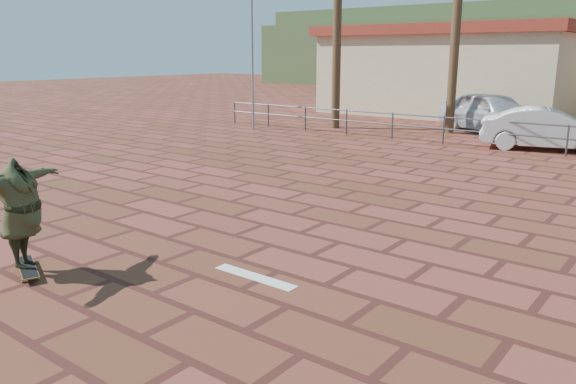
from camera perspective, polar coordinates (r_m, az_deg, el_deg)
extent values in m
plane|color=brown|center=(9.45, -1.79, -5.42)|extent=(120.00, 120.00, 0.00)
cube|color=white|center=(8.17, -3.36, -8.60)|extent=(1.40, 0.22, 0.01)
cylinder|color=#47494F|center=(26.00, -5.44, 8.05)|extent=(0.06, 0.06, 1.00)
cylinder|color=#47494F|center=(24.68, -2.01, 7.80)|extent=(0.06, 0.06, 1.00)
cylinder|color=#47494F|center=(23.46, 1.79, 7.48)|extent=(0.06, 0.06, 1.00)
cylinder|color=#47494F|center=(22.35, 5.97, 7.09)|extent=(0.06, 0.06, 1.00)
cylinder|color=#47494F|center=(21.37, 10.55, 6.62)|extent=(0.06, 0.06, 1.00)
cylinder|color=#47494F|center=(20.54, 15.53, 6.06)|extent=(0.06, 0.06, 1.00)
cylinder|color=#47494F|center=(19.88, 20.87, 5.41)|extent=(0.06, 0.06, 1.00)
cylinder|color=#47494F|center=(19.40, 26.51, 4.67)|extent=(0.06, 0.06, 1.00)
cylinder|color=#47494F|center=(19.83, 20.98, 6.70)|extent=(24.00, 0.05, 0.05)
cylinder|color=#47494F|center=(19.88, 20.88, 5.55)|extent=(24.00, 0.05, 0.05)
cylinder|color=gray|center=(23.79, -3.68, 15.99)|extent=(0.10, 0.10, 8.00)
cylinder|color=brown|center=(24.27, 4.98, 14.75)|extent=(0.36, 0.36, 7.00)
cylinder|color=brown|center=(23.55, 16.70, 15.72)|extent=(0.36, 0.36, 8.20)
cube|color=beige|center=(31.17, 16.01, 11.32)|extent=(12.00, 7.00, 4.00)
cube|color=maroon|center=(31.17, 16.29, 15.45)|extent=(12.60, 7.60, 0.50)
cube|color=#384C28|center=(68.70, 14.42, 14.22)|extent=(35.00, 14.00, 8.00)
cube|color=olive|center=(9.11, -24.97, -6.93)|extent=(1.03, 0.59, 0.02)
cube|color=black|center=(9.11, -24.98, -6.87)|extent=(0.99, 0.56, 0.00)
cube|color=silver|center=(9.46, -25.18, -6.40)|extent=(0.11, 0.18, 0.03)
cube|color=silver|center=(8.79, -24.71, -7.84)|extent=(0.11, 0.18, 0.03)
cylinder|color=#55DA2E|center=(9.46, -25.78, -6.63)|extent=(0.07, 0.05, 0.07)
cylinder|color=#55DA2E|center=(9.47, -24.54, -6.47)|extent=(0.07, 0.05, 0.07)
cylinder|color=#55DA2E|center=(8.80, -25.36, -8.10)|extent=(0.07, 0.05, 0.07)
cylinder|color=#55DA2E|center=(8.81, -24.03, -7.93)|extent=(0.07, 0.05, 0.07)
imported|color=#373B20|center=(8.87, -25.51, -1.97)|extent=(1.31, 2.03, 1.61)
imported|color=silver|center=(24.13, 20.04, 7.59)|extent=(5.14, 3.98, 1.64)
imported|color=silver|center=(20.52, 24.87, 5.81)|extent=(4.43, 2.55, 1.38)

